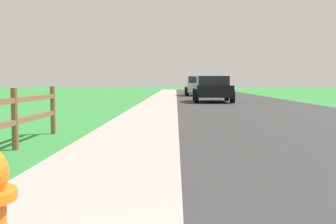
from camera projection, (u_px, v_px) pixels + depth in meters
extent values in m
plane|color=#32863B|center=(177.00, 101.00, 24.60)|extent=(120.00, 120.00, 0.00)
cube|color=#333333|center=(230.00, 99.00, 26.53)|extent=(7.00, 66.00, 0.01)
cube|color=#BFA098|center=(132.00, 99.00, 26.65)|extent=(6.00, 66.00, 0.01)
cube|color=#32863B|center=(109.00, 99.00, 26.68)|extent=(5.00, 66.00, 0.00)
cylinder|color=brown|center=(15.00, 119.00, 6.73)|extent=(0.11, 0.11, 1.05)
cylinder|color=brown|center=(53.00, 110.00, 8.82)|extent=(0.11, 0.11, 1.05)
cube|color=black|center=(212.00, 91.00, 23.04)|extent=(1.98, 4.26, 0.63)
cube|color=#1E232B|center=(212.00, 81.00, 23.06)|extent=(1.73, 2.34, 0.52)
cylinder|color=black|center=(232.00, 96.00, 21.72)|extent=(0.23, 0.75, 0.75)
cylinder|color=black|center=(196.00, 96.00, 21.78)|extent=(0.23, 0.75, 0.75)
cylinder|color=black|center=(227.00, 95.00, 24.34)|extent=(0.23, 0.75, 0.75)
cylinder|color=black|center=(195.00, 95.00, 24.40)|extent=(0.23, 0.75, 0.75)
cube|color=#B7BABF|center=(198.00, 87.00, 33.61)|extent=(1.99, 4.83, 0.75)
cube|color=#1E232B|center=(198.00, 80.00, 33.71)|extent=(1.73, 2.39, 0.54)
cylinder|color=black|center=(212.00, 92.00, 32.15)|extent=(0.23, 0.72, 0.71)
cylinder|color=black|center=(187.00, 92.00, 32.16)|extent=(0.23, 0.72, 0.71)
cylinder|color=black|center=(208.00, 91.00, 35.12)|extent=(0.23, 0.72, 0.71)
cylinder|color=black|center=(186.00, 91.00, 35.13)|extent=(0.23, 0.72, 0.71)
cube|color=navy|center=(203.00, 86.00, 41.41)|extent=(1.84, 4.83, 0.77)
cube|color=#1E232B|center=(203.00, 80.00, 41.17)|extent=(1.59, 2.20, 0.51)
cylinder|color=black|center=(212.00, 90.00, 39.92)|extent=(0.23, 0.70, 0.69)
cylinder|color=black|center=(194.00, 90.00, 39.98)|extent=(0.23, 0.70, 0.69)
cylinder|color=black|center=(210.00, 89.00, 42.90)|extent=(0.23, 0.70, 0.69)
cylinder|color=black|center=(194.00, 89.00, 42.95)|extent=(0.23, 0.70, 0.69)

